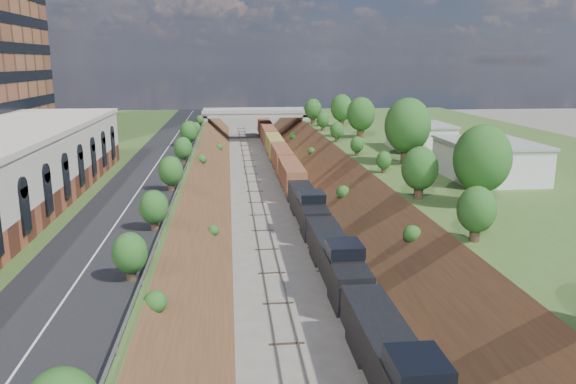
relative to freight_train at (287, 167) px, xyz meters
name	(u,v)px	position (x,y,z in m)	size (l,w,h in m)	color
platform_left	(5,195)	(-35.60, -14.93, 0.12)	(44.00, 180.00, 5.00)	#435D26
platform_right	(527,183)	(30.40, -14.93, 0.12)	(44.00, 180.00, 5.00)	#435D26
embankment_left	(191,210)	(-13.60, -14.93, -2.38)	(7.07, 180.00, 7.07)	brown
embankment_right	(364,206)	(8.40, -14.93, -2.38)	(7.07, 180.00, 7.07)	brown
rail_left_track	(258,208)	(-5.20, -14.93, -2.29)	(1.58, 180.00, 0.18)	gray
rail_right_track	(299,207)	(0.00, -14.93, -2.29)	(1.58, 180.00, 0.18)	gray
road	(152,171)	(-18.10, -14.93, 2.67)	(8.00, 180.00, 0.10)	black
guardrail	(186,167)	(-14.00, -15.13, 3.17)	(0.10, 171.00, 0.70)	#99999E
overpass	(255,120)	(-2.60, 47.07, 2.53)	(24.50, 8.30, 7.40)	gray
white_building_near	(489,161)	(20.90, -22.93, 4.62)	(9.00, 12.00, 4.00)	silver
white_building_far	(420,137)	(20.40, -0.93, 4.42)	(8.00, 10.00, 3.60)	silver
tree_right_large	(482,159)	(14.40, -34.93, 7.00)	(5.25, 5.25, 7.61)	#473323
tree_left_crest	(123,277)	(-14.40, -54.93, 4.66)	(2.45, 2.45, 3.55)	#473323
freight_train	(287,167)	(0.00, 0.00, 0.00)	(2.71, 124.36, 4.55)	black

